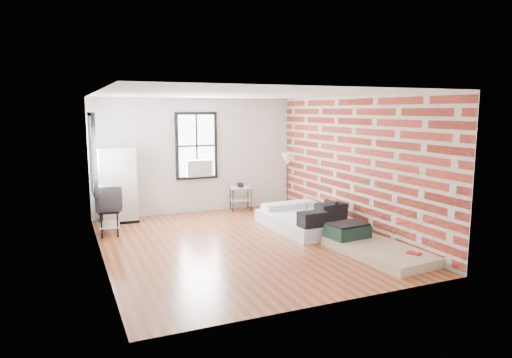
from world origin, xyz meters
name	(u,v)px	position (x,y,z in m)	size (l,w,h in m)	color
ground	(241,243)	(0.00, 0.00, 0.00)	(6.00, 6.00, 0.00)	brown
room_shell	(245,150)	(0.23, 0.36, 1.74)	(5.02, 6.02, 2.80)	silver
mattress_main	(309,220)	(1.75, 0.48, 0.18)	(1.64, 2.17, 0.67)	white
mattress_bare	(372,246)	(1.91, -1.46, 0.13)	(1.22, 2.08, 0.43)	tan
wardrobe	(118,186)	(-1.93, 2.65, 0.84)	(0.86, 0.51, 1.68)	black
side_table	(241,192)	(1.05, 2.72, 0.47)	(0.59, 0.50, 0.70)	black
floor_lamp	(288,163)	(1.87, 1.74, 1.28)	(0.32, 0.32, 1.50)	black
tv_stand	(109,199)	(-2.21, 1.70, 0.73)	(0.57, 0.76, 1.02)	black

